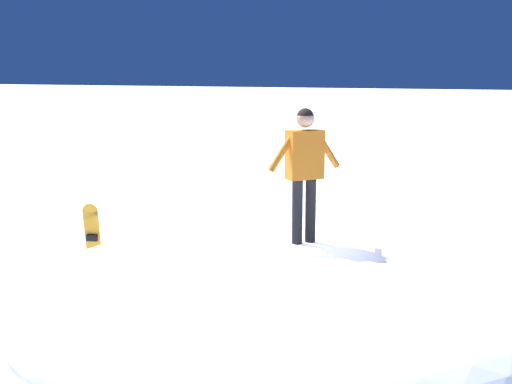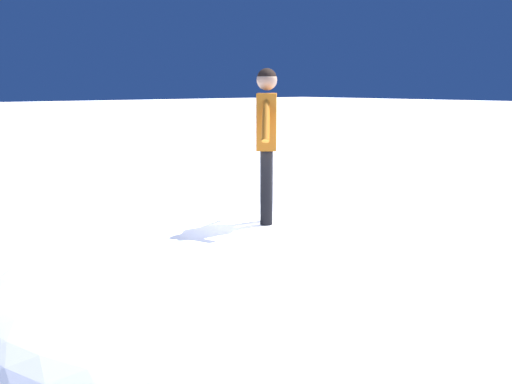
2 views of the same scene
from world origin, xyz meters
name	(u,v)px [view 2 (image 2 of 2)]	position (x,y,z in m)	size (l,w,h in m)	color
ground	(269,354)	(0.00, 0.00, 0.00)	(240.00, 240.00, 0.00)	white
snow_mound	(280,289)	(0.11, 0.08, 0.84)	(7.50, 6.71, 1.67)	white
snowboarder_standing	(267,130)	(0.08, -0.12, 2.74)	(0.82, 0.79, 1.77)	black
backpack_far	(26,310)	(-2.84, -1.88, 0.24)	(0.59, 0.49, 0.47)	#383D23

